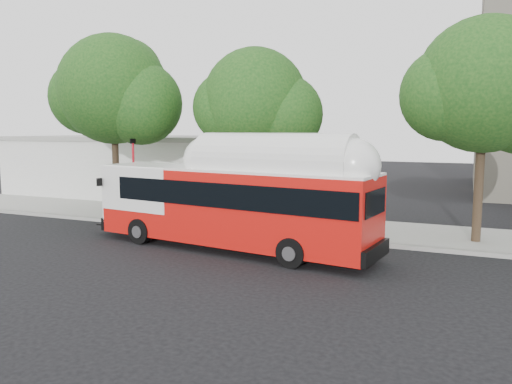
{
  "coord_description": "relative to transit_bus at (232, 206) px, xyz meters",
  "views": [
    {
      "loc": [
        8.59,
        -16.29,
        4.72
      ],
      "look_at": [
        0.34,
        3.0,
        2.09
      ],
      "focal_mm": 35.0,
      "sensor_mm": 36.0,
      "label": 1
    }
  ],
  "objects": [
    {
      "name": "ground",
      "position": [
        -0.14,
        -1.1,
        -1.73
      ],
      "size": [
        120.0,
        120.0,
        0.0
      ],
      "primitive_type": "plane",
      "color": "black",
      "rests_on": "ground"
    },
    {
      "name": "street_tree_right",
      "position": [
        9.3,
        4.76,
        4.53
      ],
      "size": [
        6.21,
        5.4,
        9.18
      ],
      "color": "#2D2116",
      "rests_on": "ground"
    },
    {
      "name": "curb_strip",
      "position": [
        -0.14,
        2.8,
        -1.65
      ],
      "size": [
        60.0,
        0.3,
        0.15
      ],
      "primitive_type": "cube",
      "color": "gray",
      "rests_on": "ground"
    },
    {
      "name": "sidewalk",
      "position": [
        -0.14,
        5.4,
        -1.65
      ],
      "size": [
        60.0,
        5.0,
        0.15
      ],
      "primitive_type": "cube",
      "color": "gray",
      "rests_on": "ground"
    },
    {
      "name": "low_commercial_bldg",
      "position": [
        -14.14,
        12.9,
        0.42
      ],
      "size": [
        16.2,
        10.2,
        4.25
      ],
      "color": "silver",
      "rests_on": "ground"
    },
    {
      "name": "red_curb_segment",
      "position": [
        -3.14,
        2.8,
        -1.65
      ],
      "size": [
        10.0,
        0.32,
        0.16
      ],
      "primitive_type": "cube",
      "color": "maroon",
      "rests_on": "ground"
    },
    {
      "name": "transit_bus",
      "position": [
        0.0,
        0.0,
        0.0
      ],
      "size": [
        12.68,
        4.12,
        3.69
      ],
      "rotation": [
        0.0,
        0.0,
        -0.14
      ],
      "color": "red",
      "rests_on": "ground"
    },
    {
      "name": "signal_pole",
      "position": [
        -7.16,
        3.32,
        0.46
      ],
      "size": [
        0.12,
        0.4,
        4.26
      ],
      "color": "red",
      "rests_on": "ground"
    },
    {
      "name": "street_tree_mid",
      "position": [
        -0.73,
        4.96,
        4.18
      ],
      "size": [
        5.75,
        5.0,
        8.62
      ],
      "color": "#2D2116",
      "rests_on": "ground"
    },
    {
      "name": "street_tree_left",
      "position": [
        -8.67,
        4.46,
        4.88
      ],
      "size": [
        6.67,
        5.8,
        9.74
      ],
      "color": "#2D2116",
      "rests_on": "ground"
    }
  ]
}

